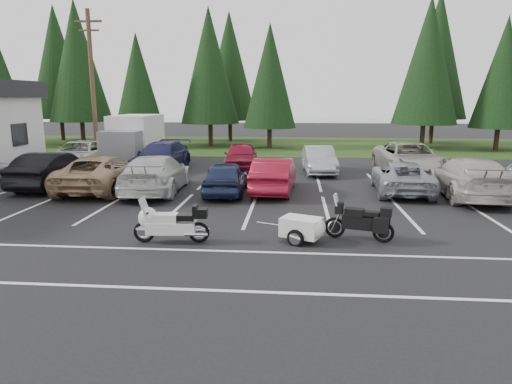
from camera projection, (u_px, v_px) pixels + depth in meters
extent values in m
plane|color=black|center=(233.00, 217.00, 15.44)|extent=(120.00, 120.00, 0.00)
cube|color=#1A3210|center=(271.00, 145.00, 38.86)|extent=(80.00, 16.00, 0.01)
cube|color=slate|center=(308.00, 125.00, 68.77)|extent=(70.00, 50.00, 0.02)
cylinder|color=#473321|center=(93.00, 89.00, 27.08)|extent=(0.26, 0.26, 9.00)
cube|color=#473321|center=(88.00, 21.00, 26.31)|extent=(1.60, 0.12, 0.12)
cube|color=#473321|center=(89.00, 30.00, 26.41)|extent=(1.20, 0.10, 0.10)
cube|color=silver|center=(240.00, 204.00, 17.39)|extent=(32.00, 16.00, 0.01)
cylinder|color=#332316|center=(4.00, 133.00, 37.75)|extent=(0.36, 0.36, 2.16)
cylinder|color=#332316|center=(83.00, 129.00, 38.75)|extent=(0.36, 0.36, 2.78)
cone|color=black|center=(77.00, 61.00, 37.62)|extent=(5.10, 5.10, 9.86)
cylinder|color=#332316|center=(140.00, 134.00, 36.99)|extent=(0.36, 0.36, 2.11)
cone|color=black|center=(138.00, 81.00, 36.13)|extent=(3.87, 3.87, 7.48)
cylinder|color=#332316|center=(211.00, 130.00, 37.94)|extent=(0.36, 0.36, 2.62)
cone|color=black|center=(209.00, 65.00, 36.88)|extent=(4.80, 4.80, 9.27)
cylinder|color=#332316|center=(270.00, 134.00, 36.29)|extent=(0.36, 0.36, 2.26)
cone|color=black|center=(270.00, 76.00, 35.37)|extent=(4.14, 4.14, 7.99)
cylinder|color=#332316|center=(423.00, 132.00, 35.72)|extent=(0.36, 0.36, 2.69)
cone|color=black|center=(428.00, 61.00, 34.64)|extent=(4.93, 4.93, 9.52)
cylinder|color=#332316|center=(497.00, 135.00, 35.01)|extent=(0.36, 0.36, 2.33)
cone|color=black|center=(504.00, 73.00, 34.06)|extent=(4.27, 4.27, 8.24)
cylinder|color=#332316|center=(62.00, 125.00, 43.17)|extent=(0.36, 0.36, 2.88)
cone|color=black|center=(57.00, 62.00, 42.00)|extent=(5.28, 5.28, 10.20)
cylinder|color=#332316|center=(230.00, 126.00, 42.33)|extent=(0.36, 0.36, 2.71)
cone|color=black|center=(230.00, 66.00, 41.23)|extent=(4.97, 4.97, 9.61)
cylinder|color=#332316|center=(432.00, 126.00, 40.11)|extent=(0.36, 0.36, 3.00)
cone|color=black|center=(437.00, 56.00, 38.90)|extent=(5.50, 5.50, 10.62)
imported|color=black|center=(53.00, 170.00, 20.41)|extent=(1.77, 4.90, 1.61)
imported|color=#9E7C5B|center=(102.00, 173.00, 19.80)|extent=(2.70, 5.61, 1.54)
imported|color=beige|center=(156.00, 174.00, 19.38)|extent=(2.51, 5.60, 1.59)
imported|color=#1B2444|center=(226.00, 177.00, 19.07)|extent=(1.78, 4.16, 1.40)
imported|color=maroon|center=(274.00, 175.00, 19.39)|extent=(1.86, 4.62, 1.49)
imported|color=gray|center=(402.00, 177.00, 19.32)|extent=(2.54, 4.95, 1.34)
imported|color=#B2ADA3|center=(469.00, 177.00, 18.37)|extent=(2.59, 5.74, 1.63)
imported|color=silver|center=(80.00, 155.00, 26.05)|extent=(2.69, 5.65, 1.56)
imported|color=#1A1D43|center=(161.00, 156.00, 25.28)|extent=(2.57, 5.52, 1.56)
imported|color=maroon|center=(241.00, 156.00, 25.61)|extent=(2.07, 4.53, 1.51)
imported|color=gray|center=(319.00, 160.00, 24.38)|extent=(1.83, 4.40, 1.42)
imported|color=#9F9C91|center=(409.00, 158.00, 24.01)|extent=(3.15, 6.18, 1.67)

